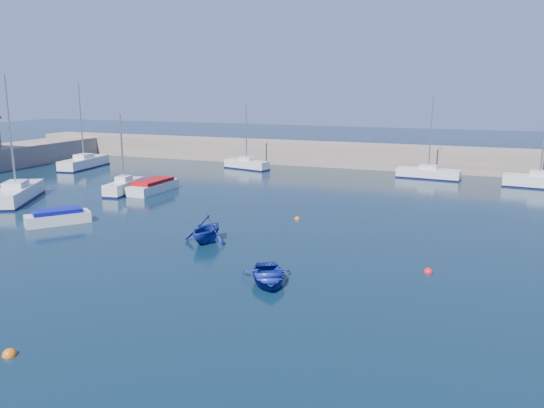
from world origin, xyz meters
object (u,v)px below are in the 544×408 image
(sailboat_3, at_px, (124,186))
(sailboat_6, at_px, (428,173))
(sailboat_5, at_px, (247,164))
(sailboat_4, at_px, (84,162))
(sailboat_2, at_px, (17,193))
(motorboat_1, at_px, (58,217))
(motorboat_2, at_px, (153,186))
(dinghy_center, at_px, (268,276))
(dinghy_left, at_px, (206,229))
(sailboat_7, at_px, (539,181))

(sailboat_3, height_order, sailboat_6, sailboat_6)
(sailboat_5, bearing_deg, sailboat_4, 123.31)
(sailboat_2, relative_size, motorboat_1, 2.43)
(sailboat_2, bearing_deg, motorboat_2, 13.94)
(sailboat_5, relative_size, dinghy_center, 2.16)
(sailboat_6, relative_size, motorboat_2, 1.49)
(motorboat_2, bearing_deg, sailboat_5, 82.74)
(sailboat_2, height_order, sailboat_4, sailboat_2)
(sailboat_3, relative_size, dinghy_center, 2.06)
(sailboat_6, relative_size, dinghy_left, 2.63)
(sailboat_4, distance_m, sailboat_5, 18.90)
(sailboat_6, bearing_deg, sailboat_4, 106.51)
(dinghy_left, bearing_deg, sailboat_5, 110.14)
(sailboat_2, relative_size, motorboat_2, 1.84)
(sailboat_3, xyz_separation_m, motorboat_1, (2.43, -10.73, -0.13))
(sailboat_4, height_order, motorboat_2, sailboat_4)
(motorboat_2, xyz_separation_m, dinghy_left, (11.90, -12.29, 0.29))
(sailboat_2, height_order, sailboat_6, sailboat_2)
(sailboat_5, xyz_separation_m, motorboat_1, (-1.98, -27.53, -0.08))
(sailboat_6, height_order, motorboat_2, sailboat_6)
(motorboat_1, distance_m, dinghy_left, 11.58)
(motorboat_1, distance_m, motorboat_2, 12.06)
(dinghy_center, height_order, dinghy_left, dinghy_left)
(sailboat_3, relative_size, sailboat_5, 0.95)
(sailboat_4, bearing_deg, motorboat_1, -60.54)
(motorboat_2, relative_size, dinghy_center, 1.63)
(sailboat_3, distance_m, sailboat_7, 38.00)
(sailboat_4, height_order, sailboat_7, sailboat_4)
(sailboat_6, xyz_separation_m, sailboat_7, (10.11, -1.74, 0.09))
(sailboat_3, height_order, motorboat_2, sailboat_3)
(dinghy_center, relative_size, dinghy_left, 1.08)
(dinghy_center, bearing_deg, sailboat_6, 56.66)
(sailboat_7, bearing_deg, sailboat_5, 94.44)
(dinghy_left, bearing_deg, sailboat_4, 142.81)
(sailboat_3, height_order, motorboat_1, sailboat_3)
(sailboat_7, distance_m, dinghy_center, 35.02)
(sailboat_5, distance_m, sailboat_6, 20.01)
(sailboat_6, bearing_deg, motorboat_2, 132.33)
(motorboat_1, bearing_deg, sailboat_6, 90.05)
(sailboat_7, relative_size, motorboat_1, 1.99)
(sailboat_2, xyz_separation_m, sailboat_7, (40.65, 21.95, -0.02))
(sailboat_3, bearing_deg, motorboat_2, 24.15)
(sailboat_4, relative_size, sailboat_6, 1.18)
(sailboat_4, height_order, dinghy_left, sailboat_4)
(sailboat_7, bearing_deg, sailboat_6, 86.44)
(dinghy_left, bearing_deg, sailboat_7, 53.68)
(motorboat_1, distance_m, dinghy_center, 18.32)
(sailboat_2, distance_m, sailboat_4, 18.35)
(sailboat_5, height_order, motorboat_1, sailboat_5)
(dinghy_left, bearing_deg, dinghy_center, -38.97)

